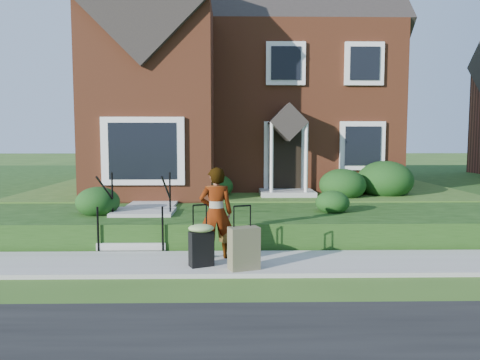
{
  "coord_description": "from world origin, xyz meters",
  "views": [
    {
      "loc": [
        -0.46,
        -8.48,
        2.37
      ],
      "look_at": [
        -0.26,
        2.0,
        1.41
      ],
      "focal_mm": 35.0,
      "sensor_mm": 36.0,
      "label": 1
    }
  ],
  "objects_px": {
    "front_steps": "(140,222)",
    "suitcase_black": "(201,242)",
    "woman": "(216,213)",
    "suitcase_olive": "(244,248)"
  },
  "relations": [
    {
      "from": "front_steps",
      "to": "suitcase_black",
      "type": "bearing_deg",
      "value": -55.08
    },
    {
      "from": "woman",
      "to": "suitcase_olive",
      "type": "distance_m",
      "value": 1.06
    },
    {
      "from": "front_steps",
      "to": "woman",
      "type": "height_order",
      "value": "woman"
    },
    {
      "from": "woman",
      "to": "front_steps",
      "type": "bearing_deg",
      "value": -46.59
    },
    {
      "from": "front_steps",
      "to": "woman",
      "type": "distance_m",
      "value": 2.4
    },
    {
      "from": "suitcase_black",
      "to": "woman",
      "type": "bearing_deg",
      "value": 43.79
    },
    {
      "from": "woman",
      "to": "suitcase_black",
      "type": "bearing_deg",
      "value": 62.45
    },
    {
      "from": "front_steps",
      "to": "suitcase_olive",
      "type": "xyz_separation_m",
      "value": [
        2.26,
        -2.36,
        -0.02
      ]
    },
    {
      "from": "front_steps",
      "to": "suitcase_olive",
      "type": "relative_size",
      "value": 1.81
    },
    {
      "from": "front_steps",
      "to": "suitcase_olive",
      "type": "height_order",
      "value": "front_steps"
    }
  ]
}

